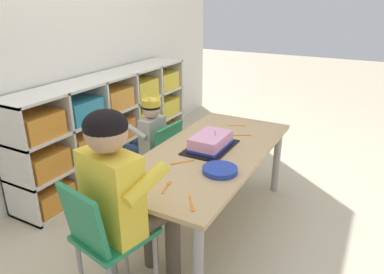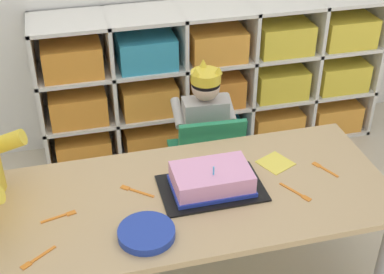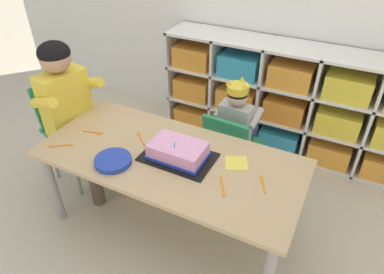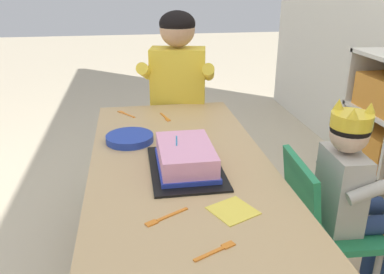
% 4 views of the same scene
% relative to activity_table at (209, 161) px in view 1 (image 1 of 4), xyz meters
% --- Properties ---
extents(ground, '(16.00, 16.00, 0.00)m').
position_rel_activity_table_xyz_m(ground, '(0.00, 0.00, -0.49)').
color(ground, beige).
extents(classroom_back_wall, '(5.12, 0.10, 2.84)m').
position_rel_activity_table_xyz_m(classroom_back_wall, '(0.00, 1.38, 0.93)').
color(classroom_back_wall, silver).
rests_on(classroom_back_wall, ground).
extents(storage_cubby_shelf, '(1.99, 0.35, 0.87)m').
position_rel_activity_table_xyz_m(storage_cubby_shelf, '(0.39, 1.15, -0.09)').
color(storage_cubby_shelf, silver).
rests_on(storage_cubby_shelf, ground).
extents(activity_table, '(1.48, 0.67, 0.56)m').
position_rel_activity_table_xyz_m(activity_table, '(0.00, 0.00, 0.00)').
color(activity_table, tan).
rests_on(activity_table, ground).
extents(classroom_chair_blue, '(0.35, 0.33, 0.62)m').
position_rel_activity_table_xyz_m(classroom_chair_blue, '(0.17, 0.50, -0.12)').
color(classroom_chair_blue, '#238451').
rests_on(classroom_chair_blue, ground).
extents(child_with_crown, '(0.30, 0.31, 0.82)m').
position_rel_activity_table_xyz_m(child_with_crown, '(0.18, 0.60, 0.02)').
color(child_with_crown, '#B2ADA3').
rests_on(child_with_crown, ground).
extents(classroom_chair_adult_side, '(0.41, 0.36, 0.74)m').
position_rel_activity_table_xyz_m(classroom_chair_adult_side, '(-0.88, 0.11, -0.04)').
color(classroom_chair_adult_side, '#238451').
rests_on(classroom_chair_adult_side, ground).
extents(adult_helper_seated, '(0.46, 0.45, 1.05)m').
position_rel_activity_table_xyz_m(adult_helper_seated, '(-0.77, 0.08, 0.16)').
color(adult_helper_seated, yellow).
rests_on(adult_helper_seated, ground).
extents(birthday_cake_on_tray, '(0.40, 0.26, 0.13)m').
position_rel_activity_table_xyz_m(birthday_cake_on_tray, '(0.05, 0.01, 0.11)').
color(birthday_cake_on_tray, black).
rests_on(birthday_cake_on_tray, activity_table).
extents(paper_plate_stack, '(0.20, 0.20, 0.03)m').
position_rel_activity_table_xyz_m(paper_plate_stack, '(-0.24, -0.19, 0.09)').
color(paper_plate_stack, '#233DA3').
rests_on(paper_plate_stack, activity_table).
extents(paper_napkin_square, '(0.16, 0.16, 0.00)m').
position_rel_activity_table_xyz_m(paper_napkin_square, '(0.35, 0.11, 0.07)').
color(paper_napkin_square, '#F4DB4C').
rests_on(paper_napkin_square, activity_table).
extents(fork_beside_plate_stack, '(0.12, 0.09, 0.00)m').
position_rel_activity_table_xyz_m(fork_beside_plate_stack, '(-0.61, -0.20, 0.07)').
color(fork_beside_plate_stack, orange).
rests_on(fork_beside_plate_stack, activity_table).
extents(fork_scattered_mid_table, '(0.12, 0.11, 0.00)m').
position_rel_activity_table_xyz_m(fork_scattered_mid_table, '(-0.24, 0.07, 0.07)').
color(fork_scattered_mid_table, orange).
rests_on(fork_scattered_mid_table, activity_table).
extents(fork_near_cake_tray, '(0.13, 0.05, 0.00)m').
position_rel_activity_table_xyz_m(fork_near_cake_tray, '(-0.52, -0.01, 0.07)').
color(fork_near_cake_tray, orange).
rests_on(fork_near_cake_tray, activity_table).
extents(fork_by_napkin, '(0.07, 0.12, 0.00)m').
position_rel_activity_table_xyz_m(fork_by_napkin, '(0.53, 0.02, 0.07)').
color(fork_by_napkin, orange).
rests_on(fork_by_napkin, activity_table).
extents(fork_near_child_seat, '(0.08, 0.13, 0.00)m').
position_rel_activity_table_xyz_m(fork_near_child_seat, '(0.36, -0.10, 0.07)').
color(fork_near_child_seat, orange).
rests_on(fork_near_child_seat, activity_table).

